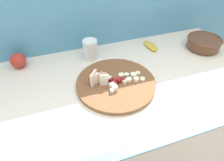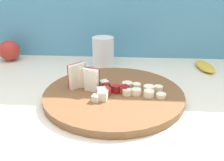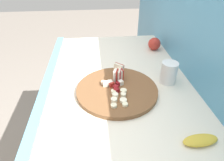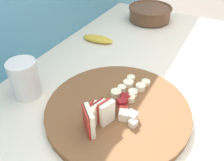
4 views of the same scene
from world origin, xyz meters
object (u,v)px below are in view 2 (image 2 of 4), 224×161
(small_jar, at_px, (103,52))
(whole_apple, at_px, (9,51))
(apple_wedge_fan, at_px, (85,78))
(apple_dice_pile, at_px, (108,90))
(banana_slice_rows, at_px, (141,90))
(banana_peel, at_px, (204,66))
(cutting_board, at_px, (113,94))

(small_jar, relative_size, whole_apple, 1.35)
(apple_wedge_fan, distance_m, apple_dice_pile, 0.07)
(banana_slice_rows, relative_size, whole_apple, 1.45)
(banana_peel, height_order, small_jar, small_jar)
(apple_dice_pile, distance_m, small_jar, 0.27)
(banana_peel, relative_size, small_jar, 1.18)
(cutting_board, relative_size, banana_slice_rows, 3.23)
(banana_slice_rows, relative_size, small_jar, 1.07)
(banana_slice_rows, height_order, whole_apple, whole_apple)
(small_jar, height_order, whole_apple, small_jar)
(banana_peel, relative_size, whole_apple, 1.58)
(cutting_board, distance_m, banana_peel, 0.38)
(cutting_board, bearing_deg, banana_slice_rows, -0.31)
(small_jar, distance_m, whole_apple, 0.36)
(cutting_board, xyz_separation_m, banana_slice_rows, (0.07, -0.00, 0.02))
(cutting_board, relative_size, small_jar, 3.47)
(apple_wedge_fan, bearing_deg, cutting_board, -13.07)
(apple_wedge_fan, distance_m, banana_slice_rows, 0.15)
(banana_peel, bearing_deg, cutting_board, -141.53)
(apple_wedge_fan, bearing_deg, banana_slice_rows, -7.03)
(apple_dice_pile, bearing_deg, banana_peel, 39.32)
(whole_apple, bearing_deg, banana_slice_rows, -30.59)
(banana_slice_rows, height_order, banana_peel, banana_slice_rows)
(banana_peel, distance_m, whole_apple, 0.71)
(banana_slice_rows, distance_m, banana_peel, 0.33)
(apple_wedge_fan, xyz_separation_m, apple_dice_pile, (0.06, -0.03, -0.02))
(apple_wedge_fan, height_order, whole_apple, apple_wedge_fan)
(apple_wedge_fan, xyz_separation_m, small_jar, (0.02, 0.23, 0.00))
(banana_slice_rows, xyz_separation_m, whole_apple, (-0.48, 0.28, 0.01))
(banana_slice_rows, relative_size, banana_peel, 0.91)
(cutting_board, relative_size, apple_wedge_fan, 4.28)
(banana_slice_rows, distance_m, small_jar, 0.28)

